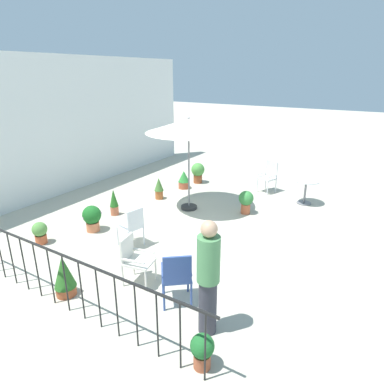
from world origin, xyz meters
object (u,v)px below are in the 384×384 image
(patio_chair_1, at_px, (177,274))
(potted_plant_1, at_px, (92,217))
(potted_plant_4, at_px, (114,202))
(patio_chair_2, at_px, (132,224))
(patio_umbrella_0, at_px, (189,127))
(potted_plant_0, at_px, (184,179))
(patio_chair_0, at_px, (269,175))
(standing_person, at_px, (208,277))
(potted_plant_7, at_px, (246,200))
(potted_plant_3, at_px, (198,172))
(potted_plant_6, at_px, (159,188))
(potted_plant_8, at_px, (64,276))
(potted_plant_5, at_px, (202,350))
(patio_chair_3, at_px, (134,257))
(cafe_table_0, at_px, (306,187))
(potted_plant_2, at_px, (40,232))

(patio_chair_1, height_order, potted_plant_1, patio_chair_1)
(potted_plant_4, bearing_deg, patio_chair_2, -124.12)
(patio_umbrella_0, bearing_deg, potted_plant_0, 37.43)
(patio_chair_0, height_order, potted_plant_4, patio_chair_0)
(potted_plant_0, bearing_deg, standing_person, -144.14)
(patio_chair_2, bearing_deg, potted_plant_7, -24.76)
(potted_plant_3, relative_size, potted_plant_6, 1.06)
(patio_chair_1, xyz_separation_m, potted_plant_1, (1.19, 3.20, -0.20))
(potted_plant_3, bearing_deg, patio_chair_2, -166.75)
(potted_plant_6, distance_m, potted_plant_8, 4.73)
(potted_plant_5, bearing_deg, potted_plant_4, 55.43)
(patio_chair_2, xyz_separation_m, potted_plant_8, (-1.89, -0.16, -0.14))
(potted_plant_8, bearing_deg, patio_chair_3, -40.03)
(patio_chair_3, relative_size, potted_plant_8, 1.20)
(patio_chair_1, bearing_deg, patio_chair_2, 59.42)
(potted_plant_0, bearing_deg, cafe_table_0, -79.83)
(potted_plant_0, bearing_deg, potted_plant_7, -109.23)
(potted_plant_0, height_order, potted_plant_2, potted_plant_0)
(potted_plant_5, bearing_deg, potted_plant_3, 31.01)
(cafe_table_0, distance_m, potted_plant_5, 6.47)
(patio_chair_1, height_order, patio_chair_2, patio_chair_1)
(standing_person, bearing_deg, potted_plant_4, 59.58)
(patio_chair_0, height_order, patio_chair_3, patio_chair_0)
(patio_umbrella_0, distance_m, potted_plant_1, 3.25)
(patio_chair_1, xyz_separation_m, patio_chair_3, (0.12, 0.98, -0.06))
(potted_plant_3, height_order, potted_plant_4, potted_plant_4)
(potted_plant_6, bearing_deg, patio_chair_1, -139.85)
(potted_plant_4, xyz_separation_m, potted_plant_5, (-3.03, -4.40, -0.08))
(potted_plant_5, distance_m, potted_plant_8, 2.70)
(cafe_table_0, height_order, potted_plant_0, cafe_table_0)
(potted_plant_6, xyz_separation_m, standing_person, (-4.01, -3.86, 0.56))
(cafe_table_0, distance_m, patio_chair_2, 5.13)
(patio_chair_0, relative_size, potted_plant_2, 1.92)
(potted_plant_5, relative_size, potted_plant_6, 0.76)
(potted_plant_1, xyz_separation_m, potted_plant_4, (0.97, 0.24, 0.01))
(potted_plant_5, height_order, standing_person, standing_person)
(patio_umbrella_0, bearing_deg, potted_plant_2, 153.27)
(patio_chair_2, bearing_deg, potted_plant_2, 117.97)
(potted_plant_8, bearing_deg, potted_plant_4, 30.09)
(potted_plant_1, bearing_deg, patio_umbrella_0, -27.07)
(potted_plant_0, xyz_separation_m, potted_plant_5, (-5.80, -4.02, -0.02))
(potted_plant_4, relative_size, potted_plant_5, 1.44)
(patio_umbrella_0, bearing_deg, cafe_table_0, -51.93)
(potted_plant_2, bearing_deg, potted_plant_4, -7.44)
(potted_plant_1, distance_m, potted_plant_7, 3.91)
(potted_plant_5, bearing_deg, patio_umbrella_0, 33.81)
(potted_plant_1, height_order, potted_plant_7, potted_plant_1)
(potted_plant_0, xyz_separation_m, potted_plant_3, (0.73, -0.09, 0.10))
(cafe_table_0, bearing_deg, standing_person, -179.10)
(patio_chair_3, bearing_deg, patio_chair_1, -97.12)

